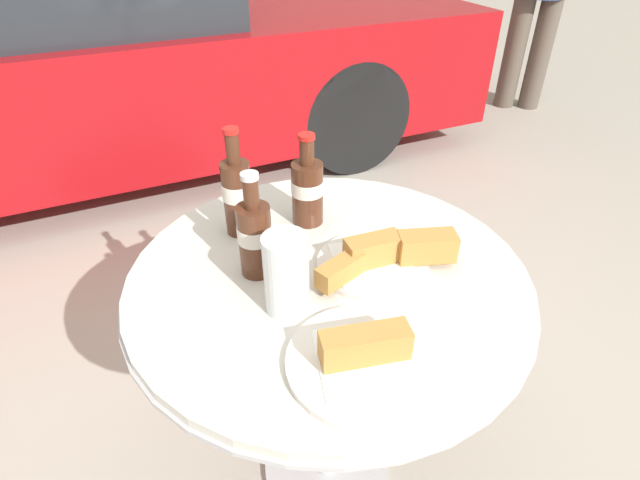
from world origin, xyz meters
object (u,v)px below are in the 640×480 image
object	(u,v)px
cola_bottle_left	(237,193)
lunch_plate_far	(365,357)
cola_bottle_center	(255,236)
bistro_table	(328,315)
lunch_plate_near	(381,258)
parked_car	(48,61)
drinking_glass	(287,277)
cola_bottle_right	(307,189)

from	to	relation	value
cola_bottle_left	lunch_plate_far	world-z (taller)	cola_bottle_left
cola_bottle_center	lunch_plate_far	distance (m)	0.31
bistro_table	cola_bottle_center	distance (m)	0.25
lunch_plate_near	parked_car	distance (m)	2.47
cola_bottle_left	cola_bottle_center	world-z (taller)	cola_bottle_left
bistro_table	cola_bottle_left	world-z (taller)	cola_bottle_left
bistro_table	parked_car	world-z (taller)	parked_car
bistro_table	drinking_glass	xyz separation A→B (m)	(-0.11, -0.06, 0.19)
cola_bottle_center	lunch_plate_far	world-z (taller)	cola_bottle_center
cola_bottle_right	cola_bottle_center	xyz separation A→B (m)	(-0.16, -0.13, 0.00)
cola_bottle_left	cola_bottle_center	size ratio (longest dim) A/B	1.11
cola_bottle_left	cola_bottle_right	distance (m)	0.15
parked_car	lunch_plate_far	bearing A→B (deg)	-79.90
bistro_table	cola_bottle_right	bearing A→B (deg)	78.60
lunch_plate_far	drinking_glass	bearing A→B (deg)	109.41
cola_bottle_center	parked_car	distance (m)	2.33
bistro_table	lunch_plate_far	distance (m)	0.28
parked_car	bistro_table	bearing A→B (deg)	-77.76
cola_bottle_left	parked_car	xyz separation A→B (m)	(-0.40, 2.14, -0.21)
bistro_table	cola_bottle_left	size ratio (longest dim) A/B	3.34
lunch_plate_near	cola_bottle_left	bearing A→B (deg)	130.79
drinking_glass	lunch_plate_far	size ratio (longest dim) A/B	0.60
bistro_table	lunch_plate_near	bearing A→B (deg)	-19.02
bistro_table	lunch_plate_near	world-z (taller)	lunch_plate_near
drinking_glass	parked_car	world-z (taller)	parked_car
cola_bottle_right	lunch_plate_far	bearing A→B (deg)	-101.64
cola_bottle_center	cola_bottle_left	bearing A→B (deg)	84.93
bistro_table	parked_car	xyz separation A→B (m)	(-0.51, 2.35, -0.00)
cola_bottle_right	parked_car	distance (m)	2.24
lunch_plate_far	cola_bottle_left	bearing A→B (deg)	98.01
lunch_plate_far	cola_bottle_center	bearing A→B (deg)	104.45
parked_car	cola_bottle_right	bearing A→B (deg)	-75.82
bistro_table	cola_bottle_center	size ratio (longest dim) A/B	3.72
cola_bottle_center	parked_car	xyz separation A→B (m)	(-0.39, 2.29, -0.20)
cola_bottle_center	drinking_glass	xyz separation A→B (m)	(0.01, -0.12, -0.01)
cola_bottle_left	cola_bottle_right	xyz separation A→B (m)	(0.15, -0.02, -0.01)
cola_bottle_center	parked_car	size ratio (longest dim) A/B	0.05
lunch_plate_near	lunch_plate_far	distance (m)	0.25
drinking_glass	parked_car	distance (m)	2.45
cola_bottle_right	lunch_plate_near	world-z (taller)	cola_bottle_right
cola_bottle_left	bistro_table	bearing A→B (deg)	-61.85
drinking_glass	parked_car	size ratio (longest dim) A/B	0.03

